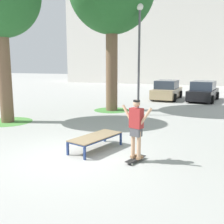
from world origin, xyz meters
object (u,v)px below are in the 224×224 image
(skateboard, at_px, (136,159))
(car_black, at_px, (203,92))
(car_tan, at_px, (167,90))
(light_post, at_px, (139,43))
(skate_box, at_px, (96,137))
(skater, at_px, (136,125))

(skateboard, distance_m, car_black, 14.32)
(car_tan, xyz_separation_m, car_black, (2.74, -0.02, 0.00))
(light_post, bearing_deg, skate_box, -87.34)
(skate_box, distance_m, light_post, 7.22)
(car_black, bearing_deg, light_post, -113.09)
(skateboard, xyz_separation_m, car_tan, (-1.43, 14.26, 0.61))
(skate_box, bearing_deg, car_black, 78.34)
(skate_box, distance_m, skateboard, 1.66)
(skateboard, bearing_deg, car_black, 84.76)
(skateboard, bearing_deg, skater, 71.28)
(skateboard, relative_size, skater, 0.49)
(car_tan, bearing_deg, skater, -84.27)
(car_black, bearing_deg, car_tan, 179.66)
(skateboard, height_order, car_black, car_black)
(skate_box, relative_size, car_black, 0.46)
(skate_box, relative_size, car_tan, 0.48)
(car_black, bearing_deg, skateboard, -95.24)
(skateboard, bearing_deg, car_tan, 95.72)
(skateboard, height_order, light_post, light_post)
(skateboard, bearing_deg, skate_box, 158.71)
(skate_box, relative_size, skateboard, 2.48)
(skater, bearing_deg, skateboard, -108.72)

